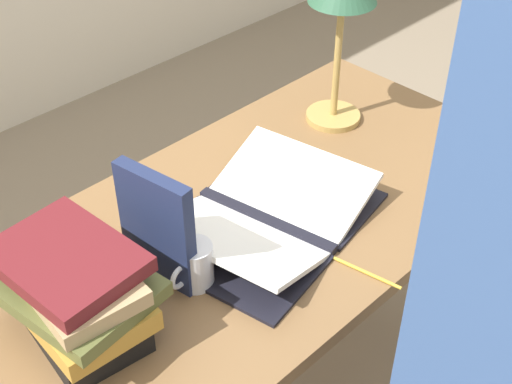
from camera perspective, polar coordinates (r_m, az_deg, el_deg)
reading_desk at (r=1.61m, az=-0.67°, el=-4.97°), size 1.43×0.68×0.73m
open_book at (r=1.52m, az=0.80°, el=-1.92°), size 0.53×0.43×0.08m
book_stack_tall at (r=1.30m, az=-14.53°, el=-7.56°), size 0.24×0.31×0.19m
book_standing_upright at (r=1.35m, az=-7.88°, el=-2.90°), size 0.05×0.17×0.25m
coffee_mug at (r=1.38m, az=-4.99°, el=-5.85°), size 0.10×0.07×0.09m
pencil at (r=1.44m, az=8.75°, el=-6.35°), size 0.04×0.16×0.01m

